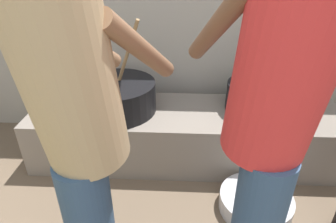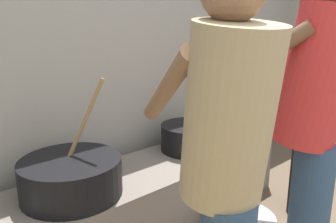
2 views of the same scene
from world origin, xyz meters
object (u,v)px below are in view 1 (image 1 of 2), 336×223
object	(u,v)px
cooking_pot_secondary	(259,97)
cook_in_tan_shirt	(79,127)
metal_mixing_bowl	(256,202)
cook_in_red_shirt	(274,115)
cooking_pot_main	(116,96)

from	to	relation	value
cooking_pot_secondary	cook_in_tan_shirt	xyz separation A→B (m)	(-0.92, -1.06, 0.38)
metal_mixing_bowl	cook_in_tan_shirt	bearing A→B (deg)	-149.82
cooking_pot_secondary	cook_in_red_shirt	size ratio (longest dim) A/B	0.28
cooking_pot_main	metal_mixing_bowl	xyz separation A→B (m)	(0.95, -0.52, -0.46)
metal_mixing_bowl	cooking_pot_main	bearing A→B (deg)	151.39
cook_in_tan_shirt	metal_mixing_bowl	world-z (taller)	cook_in_tan_shirt
cooking_pot_main	cooking_pot_secondary	world-z (taller)	cooking_pot_main
cooking_pot_main	cook_in_tan_shirt	distance (m)	1.08
cooking_pot_secondary	cook_in_tan_shirt	size ratio (longest dim) A/B	0.30
cook_in_tan_shirt	metal_mixing_bowl	size ratio (longest dim) A/B	3.47
cooking_pot_secondary	cook_in_tan_shirt	world-z (taller)	cook_in_tan_shirt
cook_in_red_shirt	cook_in_tan_shirt	xyz separation A→B (m)	(-0.66, -0.01, -0.06)
cook_in_tan_shirt	metal_mixing_bowl	distance (m)	1.28
cook_in_red_shirt	cook_in_tan_shirt	world-z (taller)	cook_in_red_shirt
cook_in_red_shirt	cook_in_tan_shirt	size ratio (longest dim) A/B	1.06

